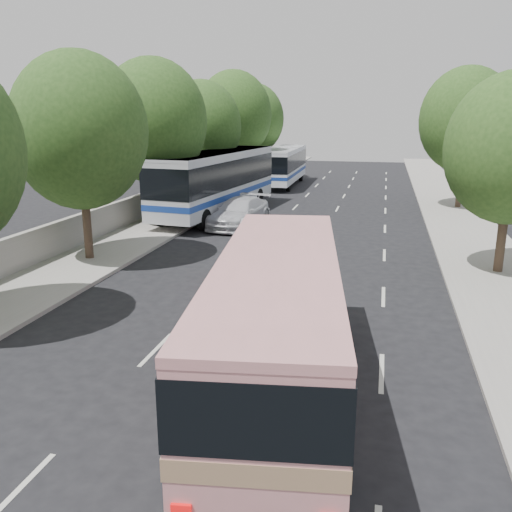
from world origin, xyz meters
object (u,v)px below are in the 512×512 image
(pink_taxi, at_px, (250,269))
(tour_coach_front, at_px, (217,177))
(pink_bus, at_px, (277,311))
(white_pickup, at_px, (239,212))
(tour_coach_rear, at_px, (284,163))

(pink_taxi, height_order, tour_coach_front, tour_coach_front)
(pink_bus, height_order, pink_taxi, pink_bus)
(pink_bus, relative_size, pink_taxi, 2.48)
(tour_coach_front, bearing_deg, white_pickup, -47.13)
(tour_coach_front, distance_m, tour_coach_rear, 15.56)
(pink_taxi, xyz_separation_m, white_pickup, (-3.32, 10.85, 0.09))
(pink_bus, relative_size, tour_coach_rear, 0.95)
(white_pickup, distance_m, tour_coach_front, 4.22)
(pink_taxi, height_order, white_pickup, white_pickup)
(pink_taxi, distance_m, tour_coach_front, 15.18)
(pink_bus, height_order, white_pickup, pink_bus)
(tour_coach_rear, bearing_deg, pink_taxi, -82.66)
(pink_bus, xyz_separation_m, tour_coach_rear, (-6.59, 37.03, -0.05))
(pink_bus, distance_m, white_pickup, 19.33)
(tour_coach_front, xyz_separation_m, tour_coach_rear, (1.53, 15.48, -0.42))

